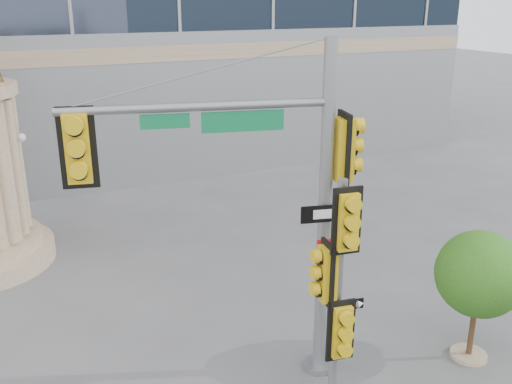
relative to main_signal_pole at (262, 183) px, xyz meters
name	(u,v)px	position (x,y,z in m)	size (l,w,h in m)	color
main_signal_pole	(262,183)	(0.00, 0.00, 0.00)	(5.05, 1.59, 6.61)	slate
secondary_signal_pole	(337,288)	(0.59, -1.66, -1.44)	(0.78, 0.65, 4.53)	slate
street_tree	(480,277)	(4.30, -1.27, -2.22)	(1.83, 1.79, 2.85)	#9C8369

